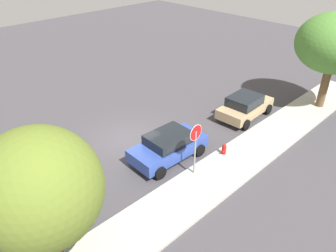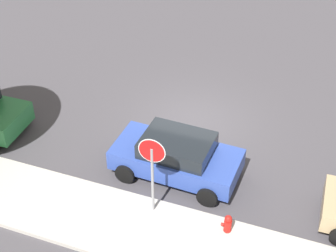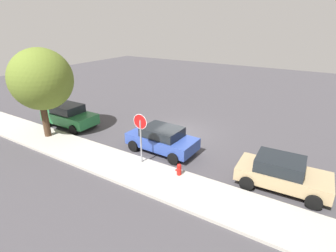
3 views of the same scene
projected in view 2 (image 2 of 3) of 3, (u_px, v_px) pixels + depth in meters
ground_plane at (193, 123)px, 18.55m from camera, size 60.00×60.00×0.00m
sidewalk_curb at (134, 228)px, 14.52m from camera, size 32.00×2.45×0.14m
stop_sign at (152, 164)px, 13.95m from camera, size 0.78×0.08×2.75m
parked_car_blue at (177, 156)px, 15.96m from camera, size 4.01×2.12×1.44m
fire_hydrant at (228, 225)px, 14.23m from camera, size 0.30×0.22×0.72m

